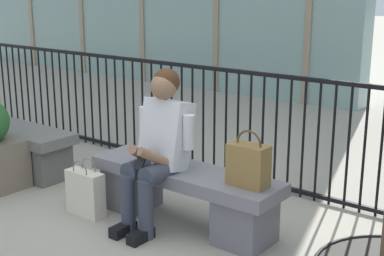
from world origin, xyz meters
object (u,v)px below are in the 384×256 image
Objects in this scene: shopping_bag at (85,192)px; seated_person_with_phone at (158,144)px; stone_bench_far at (10,142)px; stone_bench at (184,190)px; handbag_on_bench at (248,164)px.

seated_person_with_phone is at bearing 21.55° from shopping_bag.
shopping_bag is at bearing -12.24° from stone_bench_far.
stone_bench is at bearing 0.98° from stone_bench_far.
handbag_on_bench reaches higher than stone_bench_far.
stone_bench is 0.67m from handbag_on_bench.
stone_bench is at bearing 179.01° from handbag_on_bench.
stone_bench is 2.22m from stone_bench_far.
stone_bench_far is at bearing 167.76° from shopping_bag.
handbag_on_bench is at bearing 0.57° from stone_bench_far.
stone_bench is at bearing 42.24° from seated_person_with_phone.
seated_person_with_phone reaches higher than stone_bench.
seated_person_with_phone is 2.59× the size of shopping_bag.
seated_person_with_phone reaches higher than stone_bench_far.
handbag_on_bench is at bearing 9.34° from seated_person_with_phone.
seated_person_with_phone is 3.01× the size of handbag_on_bench.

